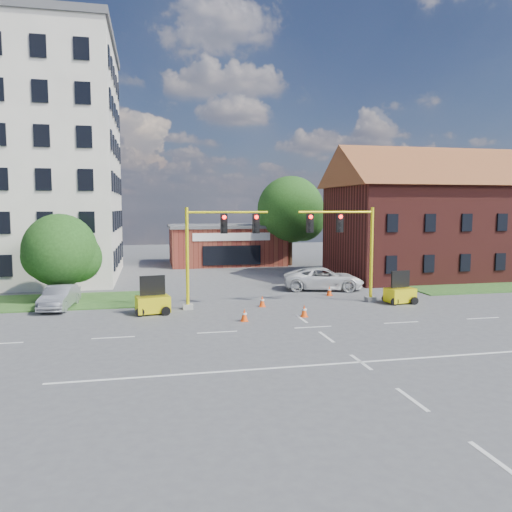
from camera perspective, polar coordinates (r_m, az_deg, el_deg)
name	(u,v)px	position (r m, az deg, el deg)	size (l,w,h in m)	color
ground	(313,327)	(26.30, 6.53, -8.08)	(120.00, 120.00, 0.00)	#48484A
grass_verge_ne	(498,288)	(42.74, 25.96, -3.27)	(14.00, 4.00, 0.08)	#23491B
lane_markings	(334,342)	(23.56, 8.88, -9.72)	(60.00, 36.00, 0.01)	silver
office_block	(5,158)	(47.77, -26.75, 9.93)	(18.40, 15.40, 20.60)	silver
brick_shop	(226,244)	(54.95, -3.45, 1.36)	(12.40, 8.40, 4.30)	maroon
townhouse_row	(448,210)	(47.99, 21.11, 4.89)	(21.00, 11.00, 11.50)	#4E1B17
tree_large	(294,212)	(53.45, 4.32, 5.06)	(7.40, 7.05, 9.50)	#322212
tree_nw_front	(64,252)	(35.35, -21.06, 0.41)	(5.04, 4.80, 5.79)	#322212
signal_mast_west	(214,245)	(30.53, -4.80, 1.29)	(5.30, 0.60, 6.20)	gray
signal_mast_east	(348,243)	(32.79, 10.49, 1.51)	(5.30, 0.60, 6.20)	gray
trailer_west	(153,302)	(29.81, -11.71, -5.22)	(2.08, 1.57, 2.15)	#FFEE15
trailer_east	(400,294)	(33.69, 16.13, -4.15)	(1.97, 1.49, 2.02)	#FFEE15
cone_a	(244,315)	(27.38, -1.34, -6.77)	(0.40, 0.40, 0.70)	#FC490D
cone_b	(262,301)	(31.31, 0.71, -5.20)	(0.40, 0.40, 0.70)	#FC490D
cone_c	(304,311)	(28.59, 5.53, -6.27)	(0.40, 0.40, 0.70)	#FC490D
cone_d	(329,291)	(35.59, 8.38, -3.95)	(0.40, 0.40, 0.70)	#FC490D
pickup_white	(324,279)	(37.97, 7.73, -2.59)	(2.75, 5.97, 1.66)	white
sedan_silver_front	(59,297)	(32.91, -21.54, -4.40)	(1.52, 4.35, 1.43)	#93959A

